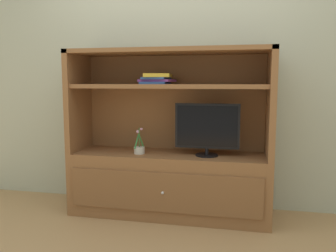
{
  "coord_description": "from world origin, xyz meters",
  "views": [
    {
      "loc": [
        0.62,
        -2.54,
        1.18
      ],
      "look_at": [
        0.0,
        0.35,
        0.81
      ],
      "focal_mm": 36.93,
      "sensor_mm": 36.0,
      "label": 1
    }
  ],
  "objects_px": {
    "potted_plant": "(139,149)",
    "magazine_stack": "(157,79)",
    "tv_monitor": "(207,128)",
    "media_console": "(169,163)"
  },
  "relations": [
    {
      "from": "potted_plant",
      "to": "magazine_stack",
      "type": "height_order",
      "value": "magazine_stack"
    },
    {
      "from": "tv_monitor",
      "to": "magazine_stack",
      "type": "height_order",
      "value": "magazine_stack"
    },
    {
      "from": "media_console",
      "to": "tv_monitor",
      "type": "xyz_separation_m",
      "value": [
        0.34,
        -0.05,
        0.33
      ]
    },
    {
      "from": "tv_monitor",
      "to": "magazine_stack",
      "type": "relative_size",
      "value": 1.67
    },
    {
      "from": "media_console",
      "to": "tv_monitor",
      "type": "bearing_deg",
      "value": -7.61
    },
    {
      "from": "media_console",
      "to": "potted_plant",
      "type": "distance_m",
      "value": 0.3
    },
    {
      "from": "potted_plant",
      "to": "magazine_stack",
      "type": "distance_m",
      "value": 0.63
    },
    {
      "from": "tv_monitor",
      "to": "potted_plant",
      "type": "distance_m",
      "value": 0.62
    },
    {
      "from": "media_console",
      "to": "magazine_stack",
      "type": "bearing_deg",
      "value": -172.03
    },
    {
      "from": "potted_plant",
      "to": "magazine_stack",
      "type": "relative_size",
      "value": 0.71
    }
  ]
}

